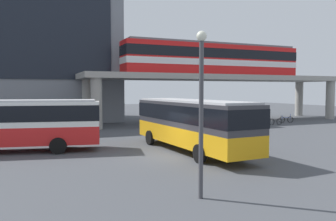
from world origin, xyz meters
name	(u,v)px	position (x,y,z in m)	size (l,w,h in m)	color
ground_plane	(121,135)	(0.00, 10.00, 0.00)	(120.00, 120.00, 0.00)	#47494F
elevated_platform	(219,81)	(14.28, 17.75, 4.88)	(33.14, 7.13, 5.59)	#9E9B93
train	(214,59)	(13.62, 17.75, 7.56)	(22.65, 2.96, 3.84)	red
bus_main	(191,120)	(2.06, 0.86, 1.99)	(3.25, 11.18, 3.22)	orange
bus_secondary	(8,120)	(-8.40, 5.00, 1.99)	(11.32, 4.68, 3.22)	red
bicycle_blue	(286,119)	(20.75, 13.25, 0.36)	(1.75, 0.49, 1.04)	black
bicycle_silver	(275,122)	(17.85, 11.67, 0.36)	(1.79, 0.07, 1.04)	black
bicycle_orange	(231,125)	(11.22, 10.35, 0.36)	(1.79, 0.13, 1.04)	black
bicycle_brown	(256,120)	(16.66, 13.61, 0.36)	(1.79, 0.07, 1.04)	black
bicycle_red	(165,127)	(4.71, 11.69, 0.36)	(1.78, 0.27, 1.04)	black
pedestrian_at_kerb	(211,121)	(9.45, 11.24, 0.76)	(0.47, 0.41, 1.63)	#724C8C
lamp_post	(201,100)	(-1.66, -7.39, 3.49)	(0.36, 0.36, 5.86)	#3F3F44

